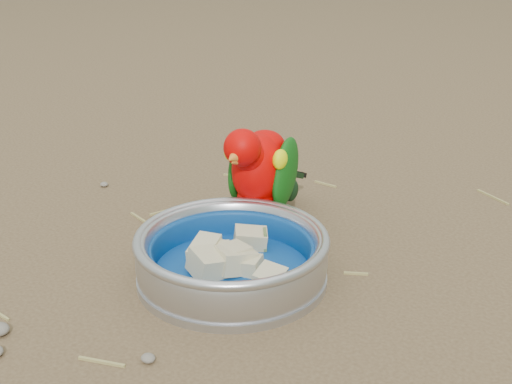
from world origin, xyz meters
The scene contains 6 objects.
ground centered at (0.00, 0.00, 0.00)m, with size 60.00×60.00×0.00m, color brown.
food_bowl centered at (0.09, -0.01, 0.01)m, with size 0.23×0.23×0.02m, color #B2B2BA.
bowl_wall centered at (0.09, -0.01, 0.04)m, with size 0.23×0.23×0.04m, color #B2B2BA, non-canonical shape.
fruit_wedges centered at (0.09, -0.01, 0.03)m, with size 0.14×0.14×0.03m, color #C3B68B, non-canonical shape.
lory_parrot centered at (0.03, 0.12, 0.08)m, with size 0.09×0.19×0.15m, color #C80100, non-canonical shape.
ground_debris centered at (-0.02, 0.03, 0.00)m, with size 0.90×0.80×0.01m, color #9A8D51, non-canonical shape.
Camera 1 is at (0.58, -0.58, 0.43)m, focal length 50.00 mm.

